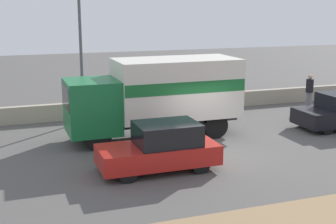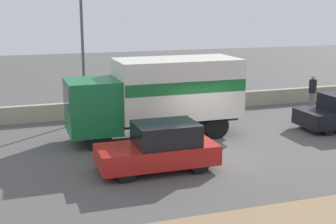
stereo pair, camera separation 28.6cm
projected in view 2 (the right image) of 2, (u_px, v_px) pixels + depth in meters
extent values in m
plane|color=#514F4C|center=(217.00, 154.00, 17.84)|extent=(80.00, 80.00, 0.00)
cube|color=#A39984|center=(159.00, 105.00, 24.55)|extent=(60.00, 0.35, 0.83)
cylinder|color=#4C4C51|center=(83.00, 57.00, 22.09)|extent=(0.14, 0.14, 6.28)
cube|color=#196B38|center=(93.00, 106.00, 18.90)|extent=(2.06, 2.29, 2.14)
cube|color=black|center=(67.00, 97.00, 18.49)|extent=(0.06, 1.95, 0.94)
cube|color=#2D2D33|center=(177.00, 118.00, 20.21)|extent=(5.18, 1.42, 0.25)
cube|color=silver|center=(177.00, 87.00, 19.90)|extent=(5.18, 2.58, 2.45)
cube|color=#19662D|center=(177.00, 83.00, 19.86)|extent=(5.16, 2.60, 0.49)
cylinder|color=black|center=(98.00, 137.00, 18.23)|extent=(1.07, 0.28, 1.07)
cylinder|color=black|center=(90.00, 125.00, 20.03)|extent=(1.07, 0.28, 1.07)
cylinder|color=black|center=(216.00, 126.00, 19.80)|extent=(1.07, 0.28, 1.07)
cylinder|color=black|center=(199.00, 116.00, 21.60)|extent=(1.07, 0.28, 1.07)
cylinder|color=black|center=(193.00, 128.00, 19.48)|extent=(1.07, 0.28, 1.07)
cylinder|color=black|center=(178.00, 118.00, 21.28)|extent=(1.07, 0.28, 1.07)
cube|color=#B21E19|center=(157.00, 154.00, 15.93)|extent=(4.07, 1.76, 0.67)
cube|color=black|center=(166.00, 133.00, 15.87)|extent=(2.12, 1.62, 0.75)
cylinder|color=black|center=(126.00, 173.00, 14.89)|extent=(0.65, 0.20, 0.65)
cylinder|color=black|center=(116.00, 158.00, 16.30)|extent=(0.65, 0.20, 0.65)
cylinder|color=black|center=(200.00, 164.00, 15.68)|extent=(0.65, 0.20, 0.65)
cylinder|color=black|center=(184.00, 151.00, 17.08)|extent=(0.65, 0.20, 0.65)
cylinder|color=black|center=(329.00, 129.00, 20.31)|extent=(0.57, 0.20, 0.57)
cylinder|color=black|center=(306.00, 120.00, 21.83)|extent=(0.57, 0.20, 0.57)
cylinder|color=slate|center=(312.00, 101.00, 25.56)|extent=(0.31, 0.31, 0.88)
cylinder|color=black|center=(313.00, 86.00, 25.38)|extent=(0.40, 0.40, 0.73)
sphere|color=tan|center=(313.00, 77.00, 25.27)|extent=(0.24, 0.24, 0.24)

